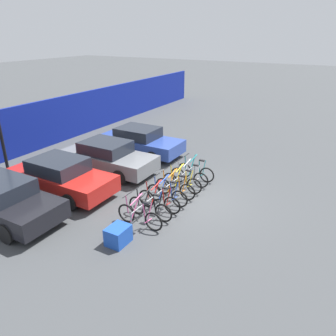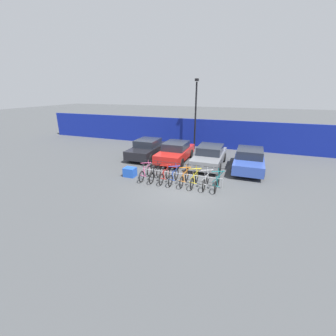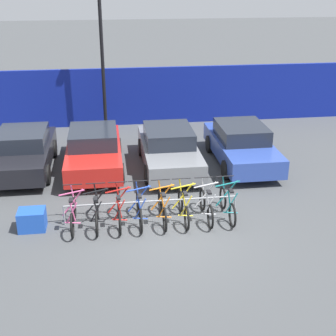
# 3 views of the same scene
# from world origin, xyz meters

# --- Properties ---
(ground_plane) EXTENTS (120.00, 120.00, 0.00)m
(ground_plane) POSITION_xyz_m (0.00, 0.00, 0.00)
(ground_plane) COLOR #424447
(hoarding_wall) EXTENTS (36.00, 0.16, 2.50)m
(hoarding_wall) POSITION_xyz_m (0.00, 9.50, 1.25)
(hoarding_wall) COLOR navy
(hoarding_wall) RESTS_ON ground
(bike_rack) EXTENTS (4.73, 0.04, 0.57)m
(bike_rack) POSITION_xyz_m (-0.42, 0.68, 0.50)
(bike_rack) COLOR gray
(bike_rack) RESTS_ON ground
(bicycle_pink) EXTENTS (0.68, 1.71, 1.05)m
(bicycle_pink) POSITION_xyz_m (-2.51, 0.53, 0.38)
(bicycle_pink) COLOR black
(bicycle_pink) RESTS_ON ground
(bicycle_black) EXTENTS (0.68, 1.71, 1.05)m
(bicycle_black) POSITION_xyz_m (-1.89, 0.53, 0.38)
(bicycle_black) COLOR black
(bicycle_black) RESTS_ON ground
(bicycle_red) EXTENTS (0.68, 1.71, 1.05)m
(bicycle_red) POSITION_xyz_m (-1.30, 0.53, 0.38)
(bicycle_red) COLOR black
(bicycle_red) RESTS_ON ground
(bicycle_blue) EXTENTS (0.68, 1.71, 1.05)m
(bicycle_blue) POSITION_xyz_m (-0.76, 0.53, 0.38)
(bicycle_blue) COLOR black
(bicycle_blue) RESTS_ON ground
(bicycle_orange) EXTENTS (0.68, 1.71, 1.05)m
(bicycle_orange) POSITION_xyz_m (-0.13, 0.53, 0.38)
(bicycle_orange) COLOR black
(bicycle_orange) RESTS_ON ground
(bicycle_yellow) EXTENTS (0.68, 1.71, 1.05)m
(bicycle_yellow) POSITION_xyz_m (0.44, 0.53, 0.38)
(bicycle_yellow) COLOR black
(bicycle_yellow) RESTS_ON ground
(bicycle_silver) EXTENTS (0.68, 1.71, 1.05)m
(bicycle_silver) POSITION_xyz_m (1.08, 0.53, 0.38)
(bicycle_silver) COLOR black
(bicycle_silver) RESTS_ON ground
(bicycle_teal) EXTENTS (0.68, 1.71, 1.05)m
(bicycle_teal) POSITION_xyz_m (1.67, 0.53, 0.38)
(bicycle_teal) COLOR black
(bicycle_teal) RESTS_ON ground
(car_black) EXTENTS (1.91, 4.18, 1.40)m
(car_black) POSITION_xyz_m (-4.35, 4.69, 0.69)
(car_black) COLOR black
(car_black) RESTS_ON ground
(car_red) EXTENTS (1.91, 4.30, 1.40)m
(car_red) POSITION_xyz_m (-2.00, 4.52, 0.69)
(car_red) COLOR red
(car_red) RESTS_ON ground
(car_grey) EXTENTS (1.91, 4.37, 1.40)m
(car_grey) POSITION_xyz_m (0.56, 4.32, 0.69)
(car_grey) COLOR slate
(car_grey) RESTS_ON ground
(car_blue) EXTENTS (1.91, 4.36, 1.40)m
(car_blue) POSITION_xyz_m (3.13, 4.36, 0.69)
(car_blue) COLOR #2D479E
(car_blue) RESTS_ON ground
(lamp_post) EXTENTS (0.24, 0.44, 5.86)m
(lamp_post) POSITION_xyz_m (-1.56, 8.50, 3.28)
(lamp_post) COLOR black
(lamp_post) RESTS_ON ground
(cargo_crate) EXTENTS (0.70, 0.56, 0.55)m
(cargo_crate) POSITION_xyz_m (-3.58, 0.56, 0.28)
(cargo_crate) COLOR blue
(cargo_crate) RESTS_ON ground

